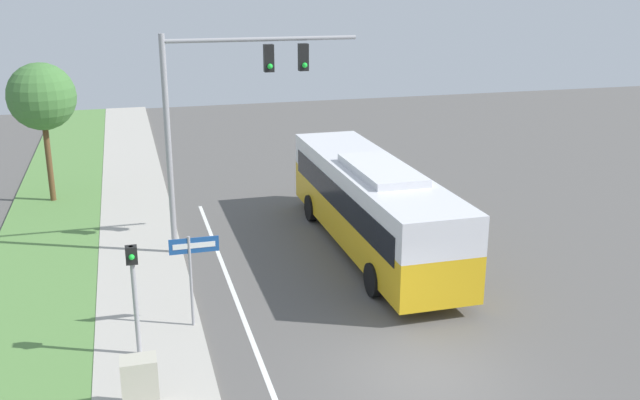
{
  "coord_description": "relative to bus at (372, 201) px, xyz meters",
  "views": [
    {
      "loc": [
        -6.4,
        -13.81,
        9.12
      ],
      "look_at": [
        0.06,
        9.33,
        1.66
      ],
      "focal_mm": 40.0,
      "sensor_mm": 36.0,
      "label": 1
    }
  ],
  "objects": [
    {
      "name": "street_sign",
      "position": [
        -6.58,
        -4.33,
        0.09
      ],
      "size": [
        1.31,
        0.08,
        2.68
      ],
      "color": "#939399",
      "rests_on": "ground_plane"
    },
    {
      "name": "roadside_tree",
      "position": [
        -11.2,
        8.94,
        2.71
      ],
      "size": [
        2.76,
        2.76,
        5.82
      ],
      "color": "brown",
      "rests_on": "grass_verge"
    },
    {
      "name": "ground_plane",
      "position": [
        -1.63,
        -8.31,
        -1.81
      ],
      "size": [
        80.0,
        80.0,
        0.0
      ],
      "primitive_type": "plane",
      "color": "#565451"
    },
    {
      "name": "utility_cabinet",
      "position": [
        -8.15,
        -8.14,
        -1.04
      ],
      "size": [
        0.77,
        0.55,
        1.3
      ],
      "color": "#B7B29E",
      "rests_on": "sidewalk"
    },
    {
      "name": "lane_divider_near",
      "position": [
        -5.23,
        -8.31,
        -1.8
      ],
      "size": [
        0.14,
        30.0,
        0.01
      ],
      "color": "silver",
      "rests_on": "ground_plane"
    },
    {
      "name": "bus",
      "position": [
        0.0,
        0.0,
        0.0
      ],
      "size": [
        2.7,
        11.75,
        3.27
      ],
      "color": "gold",
      "rests_on": "ground_plane"
    },
    {
      "name": "signal_gantry",
      "position": [
        -4.84,
        1.34,
        3.5
      ],
      "size": [
        6.54,
        0.41,
        7.49
      ],
      "color": "#939399",
      "rests_on": "ground_plane"
    },
    {
      "name": "pedestrian_signal",
      "position": [
        -8.11,
        -5.55,
        0.25
      ],
      "size": [
        0.28,
        0.34,
        3.01
      ],
      "color": "#939399",
      "rests_on": "ground_plane"
    }
  ]
}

